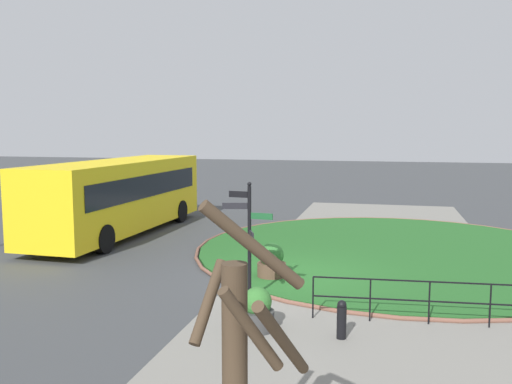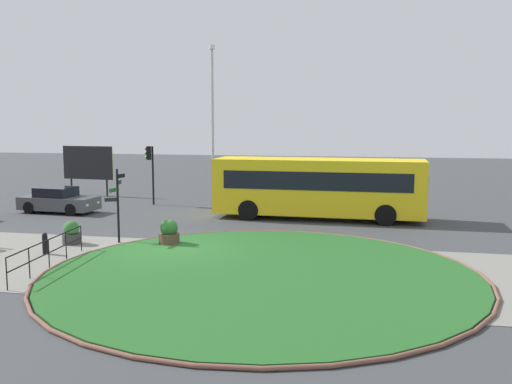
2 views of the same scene
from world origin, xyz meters
The scene contains 11 objects.
ground centered at (0.00, 0.00, 0.00)m, with size 120.00×120.00×0.00m, color #3D3F42.
sidewalk_paving centered at (0.00, -2.14, 0.01)m, with size 32.00×7.72×0.02m, color gray.
grass_island centered at (3.97, -2.74, 0.05)m, with size 13.52×13.52×0.10m, color #235B23.
grass_kerb_ring centered at (3.97, -2.74, 0.06)m, with size 13.83×13.83×0.11m, color brown.
signpost_directional centered at (-2.53, 0.82, 1.74)m, with size 0.56×1.22×2.97m.
bollard_foreground centered at (-4.27, -1.57, 0.42)m, with size 0.20×0.20×0.81m.
railing_grass_edge centered at (-3.02, -3.33, 0.64)m, with size 0.46×5.00×0.98m.
bus_yellow centered at (4.74, 8.08, 1.61)m, with size 10.32×2.87×2.98m.
planter_near_signpost centered at (-4.22, 0.19, 0.43)m, with size 0.72×0.72×0.94m.
planter_kerbside centered at (-0.36, 0.71, 0.47)m, with size 0.81×0.81×1.04m.
street_tree_bare centered at (-9.59, -0.93, 1.68)m, with size 1.24×1.20×3.57m.
Camera 1 is at (-14.71, -2.36, 4.18)m, focal length 37.41 mm.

